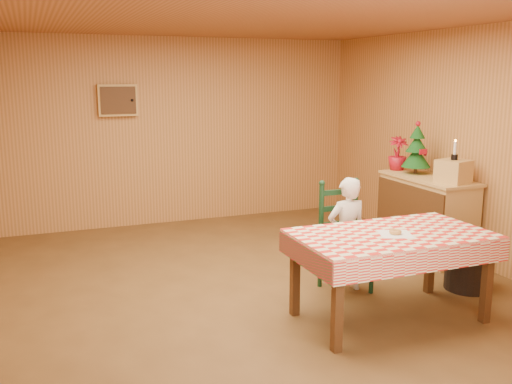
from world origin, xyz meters
The scene contains 13 objects.
ground centered at (0.00, 0.00, 0.00)m, with size 6.00×6.00×0.00m, color brown.
cabin_walls centered at (0.00, 0.53, 1.83)m, with size 5.10×6.05×2.65m.
dining_table centered at (0.76, -1.00, 0.69)m, with size 1.66×0.96×0.77m.
ladder_chair centered at (0.76, -0.21, 0.50)m, with size 0.44×0.40×1.08m.
seated_child centered at (0.76, -0.27, 0.56)m, with size 0.41×0.27×1.12m, color silver.
napkin centered at (0.76, -1.05, 0.77)m, with size 0.26×0.26×0.00m, color white.
donut centered at (0.76, -1.05, 0.79)m, with size 0.11×0.11×0.04m, color #CB9349.
shelf_unit centered at (2.20, 0.37, 0.47)m, with size 0.54×1.24×0.93m.
crate centered at (2.21, -0.03, 1.06)m, with size 0.30×0.30×0.25m, color tan.
christmas_tree centered at (2.21, 0.62, 1.21)m, with size 0.34×0.34×0.62m.
flower_arrangement centered at (2.16, 0.92, 1.14)m, with size 0.23×0.23×0.41m, color maroon.
candle_set centered at (2.21, -0.03, 1.24)m, with size 0.07×0.07×0.22m.
storage_bin centered at (1.90, -0.70, 0.22)m, with size 0.45×0.45×0.45m, color black.
Camera 1 is at (-2.02, -4.89, 2.06)m, focal length 40.00 mm.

